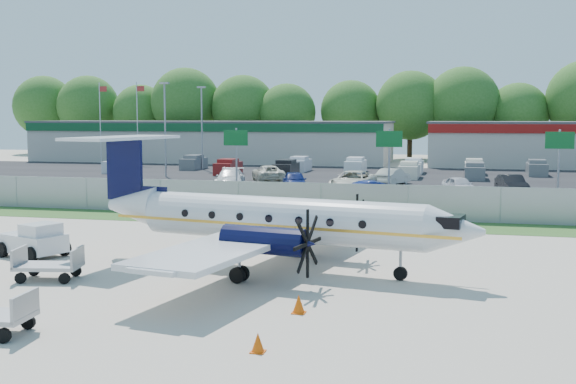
# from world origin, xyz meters

# --- Properties ---
(ground) EXTENTS (170.00, 170.00, 0.00)m
(ground) POSITION_xyz_m (0.00, 0.00, 0.00)
(ground) COLOR #BDB1A0
(ground) RESTS_ON ground
(grass_verge) EXTENTS (170.00, 4.00, 0.02)m
(grass_verge) POSITION_xyz_m (0.00, 12.00, 0.01)
(grass_verge) COLOR #2D561E
(grass_verge) RESTS_ON ground
(access_road) EXTENTS (170.00, 8.00, 0.02)m
(access_road) POSITION_xyz_m (0.00, 19.00, 0.01)
(access_road) COLOR black
(access_road) RESTS_ON ground
(parking_lot) EXTENTS (170.00, 32.00, 0.02)m
(parking_lot) POSITION_xyz_m (0.00, 40.00, 0.01)
(parking_lot) COLOR black
(parking_lot) RESTS_ON ground
(perimeter_fence) EXTENTS (120.00, 0.06, 1.99)m
(perimeter_fence) POSITION_xyz_m (0.00, 14.00, 1.00)
(perimeter_fence) COLOR gray
(perimeter_fence) RESTS_ON ground
(building_west) EXTENTS (46.40, 12.40, 5.24)m
(building_west) POSITION_xyz_m (-24.00, 61.98, 2.63)
(building_west) COLOR #BCB5A9
(building_west) RESTS_ON ground
(sign_left) EXTENTS (1.80, 0.26, 5.00)m
(sign_left) POSITION_xyz_m (-8.00, 22.91, 3.61)
(sign_left) COLOR gray
(sign_left) RESTS_ON ground
(sign_mid) EXTENTS (1.80, 0.26, 5.00)m
(sign_mid) POSITION_xyz_m (3.00, 22.91, 3.61)
(sign_mid) COLOR gray
(sign_mid) RESTS_ON ground
(sign_right) EXTENTS (1.80, 0.26, 5.00)m
(sign_right) POSITION_xyz_m (14.00, 22.91, 3.61)
(sign_right) COLOR gray
(sign_right) RESTS_ON ground
(flagpole_west) EXTENTS (1.06, 0.12, 10.00)m
(flagpole_west) POSITION_xyz_m (-35.92, 55.00, 5.64)
(flagpole_west) COLOR silver
(flagpole_west) RESTS_ON ground
(flagpole_east) EXTENTS (1.06, 0.12, 10.00)m
(flagpole_east) POSITION_xyz_m (-30.92, 55.00, 5.64)
(flagpole_east) COLOR silver
(flagpole_east) RESTS_ON ground
(light_pole_nw) EXTENTS (0.90, 0.35, 9.09)m
(light_pole_nw) POSITION_xyz_m (-20.00, 38.00, 5.23)
(light_pole_nw) COLOR gray
(light_pole_nw) RESTS_ON ground
(light_pole_sw) EXTENTS (0.90, 0.35, 9.09)m
(light_pole_sw) POSITION_xyz_m (-20.00, 48.00, 5.23)
(light_pole_sw) COLOR gray
(light_pole_sw) RESTS_ON ground
(tree_line) EXTENTS (112.00, 6.00, 14.00)m
(tree_line) POSITION_xyz_m (0.00, 74.00, 0.00)
(tree_line) COLOR #2B5D1B
(tree_line) RESTS_ON ground
(aircraft) EXTENTS (16.39, 16.07, 5.00)m
(aircraft) POSITION_xyz_m (0.95, -0.30, 1.93)
(aircraft) COLOR silver
(aircraft) RESTS_ON ground
(pushback_tug) EXTENTS (3.05, 2.66, 1.44)m
(pushback_tug) POSITION_xyz_m (-9.29, -0.43, 0.69)
(pushback_tug) COLOR silver
(pushback_tug) RESTS_ON ground
(baggage_cart_near) EXTENTS (2.45, 1.75, 1.17)m
(baggage_cart_near) POSITION_xyz_m (-6.35, -4.12, 0.54)
(baggage_cart_near) COLOR gray
(baggage_cart_near) RESTS_ON ground
(cone_nose) EXTENTS (0.40, 0.40, 0.56)m
(cone_nose) POSITION_xyz_m (3.33, -6.26, 0.27)
(cone_nose) COLOR #D64D06
(cone_nose) RESTS_ON ground
(cone_port_wing) EXTENTS (0.35, 0.35, 0.50)m
(cone_port_wing) POSITION_xyz_m (3.14, -9.99, 0.24)
(cone_port_wing) COLOR #D64D06
(cone_port_wing) RESTS_ON ground
(cone_starboard_wing) EXTENTS (0.39, 0.39, 0.55)m
(cone_starboard_wing) POSITION_xyz_m (-2.64, 6.21, 0.26)
(cone_starboard_wing) COLOR #D64D06
(cone_starboard_wing) RESTS_ON ground
(road_car_west) EXTENTS (5.00, 2.19, 1.43)m
(road_car_west) POSITION_xyz_m (-15.77, 17.77, 0.00)
(road_car_west) COLOR black
(road_car_west) RESTS_ON ground
(road_car_mid) EXTENTS (5.10, 3.43, 1.59)m
(road_car_mid) POSITION_xyz_m (1.58, 20.31, 0.00)
(road_car_mid) COLOR navy
(road_car_mid) RESTS_ON ground
(parked_car_a) EXTENTS (3.28, 5.69, 1.55)m
(parked_car_a) POSITION_xyz_m (-10.61, 29.36, 0.00)
(parked_car_a) COLOR silver
(parked_car_a) RESTS_ON ground
(parked_car_b) EXTENTS (3.03, 4.83, 1.53)m
(parked_car_b) POSITION_xyz_m (-4.92, 28.29, 0.00)
(parked_car_b) COLOR navy
(parked_car_b) RESTS_ON ground
(parked_car_c) EXTENTS (3.35, 6.16, 1.64)m
(parked_car_c) POSITION_xyz_m (-0.34, 28.46, 0.00)
(parked_car_c) COLOR beige
(parked_car_c) RESTS_ON ground
(parked_car_d) EXTENTS (3.02, 4.26, 1.35)m
(parked_car_d) POSITION_xyz_m (7.71, 28.60, 0.00)
(parked_car_d) COLOR silver
(parked_car_d) RESTS_ON ground
(parked_car_e) EXTENTS (2.42, 4.66, 1.46)m
(parked_car_e) POSITION_xyz_m (11.54, 29.74, 0.00)
(parked_car_e) COLOR black
(parked_car_e) RESTS_ON ground
(parked_car_f) EXTENTS (4.39, 5.81, 1.47)m
(parked_car_f) POSITION_xyz_m (-9.08, 35.59, 0.00)
(parked_car_f) COLOR beige
(parked_car_f) RESTS_ON ground
(parked_car_g) EXTENTS (2.79, 4.62, 1.44)m
(parked_car_g) POSITION_xyz_m (2.13, 34.95, 0.00)
(parked_car_g) COLOR beige
(parked_car_g) RESTS_ON ground
(far_parking_rows) EXTENTS (56.00, 10.00, 1.60)m
(far_parking_rows) POSITION_xyz_m (0.00, 45.00, 0.00)
(far_parking_rows) COLOR gray
(far_parking_rows) RESTS_ON ground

